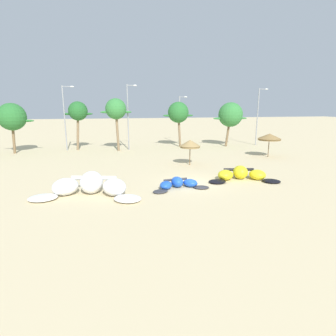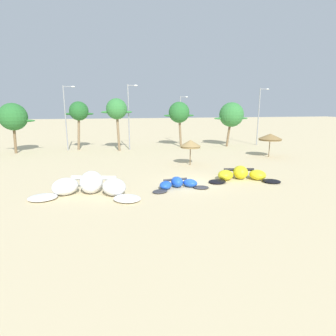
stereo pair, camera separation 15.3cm
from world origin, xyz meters
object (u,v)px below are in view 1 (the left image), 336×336
at_px(lamppost_east_center, 180,117).
at_px(kite_far_left, 90,186).
at_px(palm_center_right, 230,115).
at_px(palm_center_left, 178,113).
at_px(kite_left_of_center, 241,175).
at_px(lamppost_west_center, 129,114).
at_px(lamppost_east, 258,114).
at_px(beach_umbrella_near_van, 190,144).
at_px(palm_leftmost, 12,117).
at_px(lamppost_west, 65,115).
at_px(kite_left, 178,184).
at_px(palm_left, 78,112).
at_px(beach_umbrella_middle, 269,137).
at_px(palm_left_of_gap, 116,110).

bearing_deg(lamppost_east_center, kite_far_left, -118.21).
relative_size(palm_center_right, lamppost_east_center, 0.87).
bearing_deg(palm_center_left, kite_left_of_center, -88.96).
height_order(kite_left_of_center, lamppost_east_center, lamppost_east_center).
bearing_deg(palm_center_right, lamppost_west_center, -179.42).
distance_m(kite_far_left, lamppost_east, 34.62).
height_order(beach_umbrella_near_van, palm_leftmost, palm_leftmost).
xyz_separation_m(palm_leftmost, palm_center_left, (23.97, 1.18, 0.44)).
bearing_deg(lamppost_west, palm_center_right, -2.57).
bearing_deg(lamppost_west, kite_far_left, -79.07).
height_order(kite_left, palm_left, palm_left).
xyz_separation_m(kite_left_of_center, lamppost_east, (13.31, 20.31, 4.77)).
distance_m(palm_left, palm_center_right, 23.89).
height_order(kite_left_of_center, palm_leftmost, palm_leftmost).
bearing_deg(kite_left_of_center, beach_umbrella_near_van, 110.65).
distance_m(palm_leftmost, lamppost_west_center, 15.95).
bearing_deg(kite_left_of_center, lamppost_east, 56.76).
bearing_deg(palm_center_right, beach_umbrella_near_van, -130.06).
bearing_deg(lamppost_west, kite_left, -63.15).
bearing_deg(lamppost_east, kite_left_of_center, -123.24).
distance_m(kite_far_left, kite_left, 6.94).
height_order(beach_umbrella_near_van, lamppost_east, lamppost_east).
xyz_separation_m(beach_umbrella_middle, palm_leftmost, (-33.23, 10.23, 2.42)).
relative_size(beach_umbrella_middle, palm_left, 0.42).
bearing_deg(palm_leftmost, kite_far_left, -62.47).
bearing_deg(palm_leftmost, palm_left, 9.26).
relative_size(lamppost_west_center, lamppost_east_center, 1.17).
bearing_deg(lamppost_east, palm_center_left, 176.52).
xyz_separation_m(kite_left, palm_leftmost, (-18.12, 21.16, 4.72)).
xyz_separation_m(palm_left, palm_center_left, (15.37, -0.22, -0.22)).
distance_m(lamppost_east_center, lamppost_east, 13.19).
distance_m(palm_left, lamppost_east, 29.08).
relative_size(beach_umbrella_middle, lamppost_west_center, 0.32).
xyz_separation_m(beach_umbrella_middle, palm_left_of_gap, (-19.14, 9.48, 3.41)).
relative_size(palm_center_left, lamppost_east_center, 0.88).
bearing_deg(palm_left_of_gap, kite_left_of_center, -61.90).
distance_m(beach_umbrella_near_van, lamppost_east_center, 17.98).
relative_size(kite_left, beach_umbrella_middle, 1.63).
distance_m(kite_left_of_center, palm_center_left, 21.74).
xyz_separation_m(kite_left_of_center, lamppost_east_center, (0.86, 24.62, 4.13)).
height_order(palm_left, palm_left_of_gap, palm_left_of_gap).
xyz_separation_m(palm_left_of_gap, palm_center_right, (18.35, 0.73, -0.91)).
distance_m(kite_left_of_center, palm_center_right, 22.02).
xyz_separation_m(kite_left, palm_center_right, (14.33, 21.15, 4.80)).
xyz_separation_m(kite_left, kite_left_of_center, (6.24, 1.20, 0.14)).
bearing_deg(beach_umbrella_near_van, palm_left_of_gap, 122.07).
bearing_deg(kite_left, lamppost_west_center, 95.89).
bearing_deg(kite_far_left, palm_left, 96.45).
bearing_deg(palm_left_of_gap, kite_far_left, -97.96).
height_order(palm_leftmost, lamppost_west_center, lamppost_west_center).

